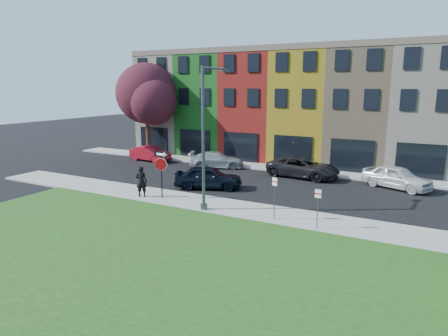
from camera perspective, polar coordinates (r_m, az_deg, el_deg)
The scene contains 16 objects.
ground at distance 21.26m, azimuth -4.53°, elevation -7.71°, with size 120.00×120.00×0.00m, color black.
sidewalk_near at distance 22.83m, azimuth 3.82°, elevation -6.15°, with size 40.00×3.00×0.12m, color gray.
sidewalk_far at distance 35.43m, azimuth 4.47°, elevation 0.29°, with size 40.00×2.40×0.12m, color gray.
grass_park at distance 13.22m, azimuth 11.94°, elevation -20.54°, with size 40.00×16.00×0.10m, color #1B4513.
rowhouse_block at distance 40.36m, azimuth 8.82°, elevation 8.64°, with size 30.00×10.12×10.00m.
stop_sign at distance 24.97m, azimuth -8.99°, elevation 0.43°, with size 1.05×0.14×2.96m.
man at distance 25.77m, azimuth -11.72°, elevation -1.90°, with size 0.84×0.71×1.96m, color black.
sedan_near at distance 27.77m, azimuth -2.25°, elevation -1.33°, with size 5.02×3.48×1.59m, color black.
parked_car_red at distance 38.61m, azimuth -10.51°, elevation 2.04°, with size 4.40×1.93×1.41m, color maroon.
parked_car_silver at distance 34.83m, azimuth -1.06°, elevation 1.17°, with size 5.10×3.60×1.37m, color #A1A1A5.
parked_car_dark at distance 31.75m, azimuth 11.23°, elevation 0.09°, with size 5.87×3.17×1.57m, color black.
parked_car_white at distance 30.28m, azimuth 23.47°, elevation -1.19°, with size 5.07×3.53×1.60m, color silver.
street_lamp at distance 22.25m, azimuth -2.67°, elevation 4.17°, with size 0.54×2.58×7.97m.
parking_sign_a at distance 21.01m, azimuth 7.24°, elevation -3.47°, with size 0.31×0.14×2.38m.
parking_sign_b at distance 20.14m, azimuth 13.25°, elevation -4.88°, with size 0.32×0.09×2.05m.
tree_purple at distance 40.90m, azimuth -10.84°, elevation 10.20°, with size 7.19×6.29×9.16m.
Camera 1 is at (10.89, -16.84, 7.05)m, focal length 32.00 mm.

